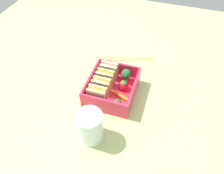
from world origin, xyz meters
TOP-DOWN VIEW (x-y plane):
  - ground_plane at (0.00, 0.00)cm, footprint 120.00×120.00cm
  - bento_tray at (0.00, 0.00)cm, footprint 15.13×13.27cm
  - bento_rim at (0.00, 0.00)cm, footprint 15.13×13.27cm
  - sandwich_left at (-5.00, 2.58)cm, footprint 2.52×5.16cm
  - sandwich_center_left at (-1.67, 2.58)cm, footprint 2.52×5.16cm
  - sandwich_center at (1.67, 2.58)cm, footprint 2.52×5.16cm
  - sandwich_center_right at (5.00, 2.58)cm, footprint 2.52×5.16cm
  - strawberry_left at (-5.23, -3.19)cm, footprint 2.55×2.55cm
  - carrot_stick_far_left at (-1.62, -3.16)cm, footprint 2.78×5.04cm
  - strawberry_far_left at (1.52, -3.01)cm, footprint 2.86×2.86cm
  - broccoli_floret at (5.01, -2.80)cm, footprint 3.04×3.04cm
  - chopstick_pair at (16.04, 0.49)cm, footprint 7.26×19.41cm
  - drinking_glass at (-15.11, 0.58)cm, footprint 6.28×6.28cm

SIDE VIEW (x-z plane):
  - ground_plane at x=0.00cm, z-range -2.00..0.00cm
  - chopstick_pair at x=16.04cm, z-range 0.00..0.70cm
  - bento_tray at x=0.00cm, z-range 0.00..1.20cm
  - carrot_stick_far_left at x=-1.62cm, z-range 1.20..2.23cm
  - strawberry_left at x=-5.23cm, z-range 1.02..4.18cm
  - strawberry_far_left at x=1.52cm, z-range 1.02..4.48cm
  - bento_rim at x=0.00cm, z-range 1.20..5.54cm
  - sandwich_left at x=-5.00cm, z-range 1.20..6.44cm
  - sandwich_center_left at x=-1.67cm, z-range 1.20..6.44cm
  - sandwich_center at x=1.67cm, z-range 1.20..6.44cm
  - sandwich_center_right at x=5.00cm, z-range 1.20..6.44cm
  - broccoli_floret at x=5.01cm, z-range 1.72..6.09cm
  - drinking_glass at x=-15.11cm, z-range 0.00..8.72cm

